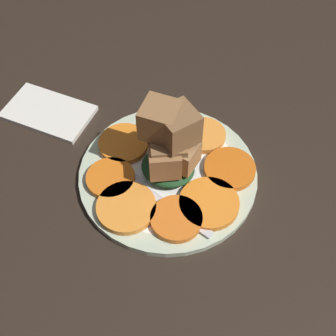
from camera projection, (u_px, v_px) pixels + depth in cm
name	position (u px, v px, depth cm)	size (l,w,h in cm)	color
table_slab	(168.00, 181.00, 68.35)	(120.00, 120.00, 2.00)	black
plate	(168.00, 175.00, 67.13)	(25.51, 25.51, 1.05)	beige
carrot_slice_0	(209.00, 203.00, 63.03)	(8.20, 8.20, 0.90)	orange
carrot_slice_1	(230.00, 169.00, 66.46)	(7.36, 7.36, 0.90)	orange
carrot_slice_2	(204.00, 135.00, 70.20)	(6.58, 6.58, 0.90)	orange
carrot_slice_3	(165.00, 129.00, 70.95)	(8.10, 8.10, 0.90)	orange
carrot_slice_4	(124.00, 144.00, 69.23)	(7.40, 7.40, 0.90)	orange
carrot_slice_5	(110.00, 178.00, 65.47)	(6.85, 6.85, 0.90)	orange
carrot_slice_6	(126.00, 207.00, 62.64)	(8.09, 8.09, 0.90)	orange
carrot_slice_7	(176.00, 219.00, 61.60)	(6.96, 6.96, 0.90)	orange
center_pile	(170.00, 147.00, 62.49)	(8.14, 8.24, 11.66)	#1E4723
fork	(153.00, 195.00, 64.07)	(18.47, 6.70, 0.40)	silver
napkin	(48.00, 112.00, 74.54)	(13.59, 8.15, 0.80)	silver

